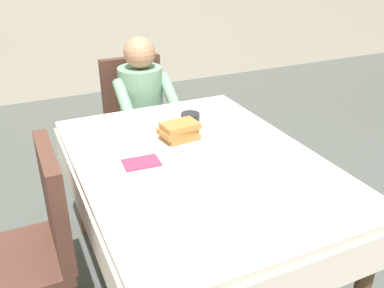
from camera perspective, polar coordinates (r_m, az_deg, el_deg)
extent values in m
plane|color=#474C47|center=(2.42, 0.68, -17.71)|extent=(14.00, 14.00, 0.00)
cube|color=silver|center=(1.99, 0.79, -2.56)|extent=(1.10, 1.50, 0.04)
cube|color=silver|center=(1.54, 13.70, -18.55)|extent=(1.10, 0.01, 0.18)
cube|color=silver|center=(2.67, -6.26, 2.46)|extent=(1.10, 0.01, 0.18)
cube|color=silver|center=(1.91, -14.66, -8.77)|extent=(0.01, 1.50, 0.18)
cube|color=silver|center=(2.31, 13.34, -2.10)|extent=(0.01, 1.50, 0.18)
cylinder|color=brown|center=(2.02, 22.46, -17.35)|extent=(0.07, 0.07, 0.70)
cylinder|color=brown|center=(2.62, -15.14, -5.27)|extent=(0.07, 0.07, 0.70)
cylinder|color=brown|center=(2.88, 3.43, -1.32)|extent=(0.07, 0.07, 0.70)
cube|color=#4C2D23|center=(3.03, -6.85, 1.63)|extent=(0.44, 0.44, 0.05)
cube|color=#4C2D23|center=(3.12, -8.29, 7.45)|extent=(0.44, 0.06, 0.48)
cylinder|color=#2D2319|center=(3.04, -2.31, -2.91)|extent=(0.04, 0.04, 0.40)
cylinder|color=#2D2319|center=(2.94, -8.81, -4.31)|extent=(0.04, 0.04, 0.40)
cylinder|color=#2D2319|center=(3.34, -4.71, -0.17)|extent=(0.04, 0.04, 0.40)
cylinder|color=#2D2319|center=(3.25, -10.67, -1.36)|extent=(0.04, 0.04, 0.40)
cylinder|color=gray|center=(2.92, -6.98, 6.04)|extent=(0.30, 0.30, 0.46)
sphere|color=#A37556|center=(2.81, -7.23, 12.35)|extent=(0.21, 0.21, 0.21)
cylinder|color=gray|center=(2.82, -3.05, 7.00)|extent=(0.08, 0.29, 0.23)
cylinder|color=gray|center=(2.73, -9.32, 5.99)|extent=(0.08, 0.29, 0.23)
cylinder|color=#383D51|center=(2.98, -3.95, -3.04)|extent=(0.10, 0.10, 0.45)
cylinder|color=#383D51|center=(2.93, -6.87, -3.67)|extent=(0.10, 0.10, 0.45)
cube|color=#4C2D23|center=(2.01, -23.10, -14.85)|extent=(0.44, 0.44, 0.05)
cube|color=#4C2D23|center=(1.85, -18.40, -7.43)|extent=(0.06, 0.44, 0.48)
cylinder|color=#2D2319|center=(2.29, -17.80, -15.50)|extent=(0.04, 0.04, 0.40)
cylinder|color=white|center=(2.15, -1.70, 0.61)|extent=(0.28, 0.28, 0.02)
cube|color=#A36B33|center=(2.13, -1.72, 1.11)|extent=(0.18, 0.15, 0.03)
cube|color=#A36B33|center=(2.12, -1.98, 1.80)|extent=(0.20, 0.15, 0.03)
cube|color=#A36B33|center=(2.11, -1.74, 2.52)|extent=(0.19, 0.14, 0.03)
cylinder|color=white|center=(2.27, 2.60, 2.98)|extent=(0.08, 0.08, 0.08)
torus|color=white|center=(2.29, 3.71, 3.28)|extent=(0.05, 0.01, 0.05)
cylinder|color=black|center=(2.39, -0.23, 3.73)|extent=(0.11, 0.11, 0.04)
cone|color=silver|center=(2.19, -10.11, 1.53)|extent=(0.08, 0.08, 0.07)
cube|color=silver|center=(2.08, -6.30, -0.70)|extent=(0.03, 0.18, 0.00)
cube|color=silver|center=(2.21, 3.03, 1.17)|extent=(0.02, 0.20, 0.00)
cube|color=silver|center=(1.87, 1.99, -3.68)|extent=(0.15, 0.04, 0.00)
cube|color=#8C2D4C|center=(1.95, -6.97, -2.56)|extent=(0.18, 0.13, 0.01)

